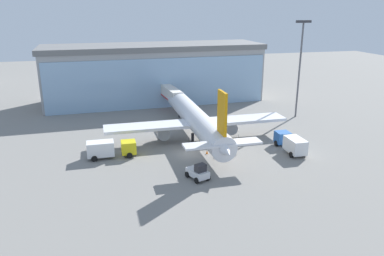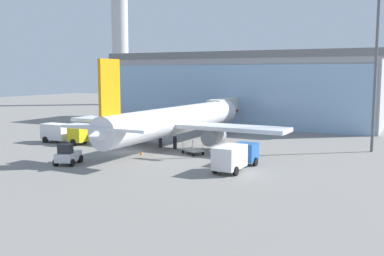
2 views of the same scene
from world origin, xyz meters
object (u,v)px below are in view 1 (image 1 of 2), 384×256
object	(u,v)px
apron_light_mast	(300,62)
baggage_cart	(231,141)
airplane	(196,120)
catering_truck	(110,148)
fuel_truck	(291,143)
safety_cone_wingtip	(109,141)
safety_cone_nose	(207,152)
jet_bridge	(168,92)
pushback_tug	(198,172)

from	to	relation	value
apron_light_mast	baggage_cart	distance (m)	24.99
airplane	catering_truck	bearing A→B (deg)	109.43
catering_truck	fuel_truck	bearing A→B (deg)	-9.40
apron_light_mast	catering_truck	bearing A→B (deg)	-160.96
apron_light_mast	airplane	distance (m)	26.40
fuel_truck	safety_cone_wingtip	distance (m)	30.11
safety_cone_nose	safety_cone_wingtip	size ratio (longest dim) A/B	1.00
jet_bridge	baggage_cart	xyz separation A→B (m)	(6.09, -23.91, -3.61)
pushback_tug	jet_bridge	bearing A→B (deg)	-24.21
apron_light_mast	airplane	size ratio (longest dim) A/B	0.56
apron_light_mast	safety_cone_wingtip	xyz separation A→B (m)	(-38.70, -6.59, -11.26)
baggage_cart	pushback_tug	xyz separation A→B (m)	(-8.93, -11.77, 0.47)
jet_bridge	safety_cone_wingtip	distance (m)	23.21
fuel_truck	apron_light_mast	bearing A→B (deg)	-30.80
baggage_cart	catering_truck	bearing A→B (deg)	-148.41
apron_light_mast	jet_bridge	bearing A→B (deg)	154.88
airplane	safety_cone_nose	distance (m)	8.19
catering_truck	airplane	bearing A→B (deg)	19.41
baggage_cart	safety_cone_nose	distance (m)	6.21
airplane	safety_cone_wingtip	distance (m)	15.30
apron_light_mast	pushback_tug	world-z (taller)	apron_light_mast
jet_bridge	safety_cone_nose	world-z (taller)	jet_bridge
jet_bridge	catering_truck	bearing A→B (deg)	146.03
baggage_cart	apron_light_mast	bearing A→B (deg)	61.41
jet_bridge	apron_light_mast	xyz separation A→B (m)	(24.88, -11.66, 7.42)
catering_truck	jet_bridge	bearing A→B (deg)	60.71
airplane	safety_cone_nose	bearing A→B (deg)	178.22
fuel_truck	baggage_cart	size ratio (longest dim) A/B	2.27
airplane	baggage_cart	world-z (taller)	airplane
safety_cone_nose	pushback_tug	bearing A→B (deg)	-113.85
fuel_truck	jet_bridge	bearing A→B (deg)	25.77
pushback_tug	safety_cone_nose	world-z (taller)	pushback_tug
pushback_tug	safety_cone_nose	xyz separation A→B (m)	(3.72, 8.41, -0.70)
airplane	fuel_truck	world-z (taller)	airplane
airplane	catering_truck	xyz separation A→B (m)	(-15.01, -5.35, -1.92)
baggage_cart	safety_cone_nose	size ratio (longest dim) A/B	5.86
apron_light_mast	safety_cone_nose	size ratio (longest dim) A/B	35.52
catering_truck	safety_cone_wingtip	world-z (taller)	catering_truck
catering_truck	pushback_tug	world-z (taller)	catering_truck
fuel_truck	safety_cone_nose	xyz separation A→B (m)	(-13.17, 2.30, -1.19)
pushback_tug	safety_cone_wingtip	xyz separation A→B (m)	(-10.99, 17.43, -0.70)
jet_bridge	safety_cone_wingtip	size ratio (longest dim) A/B	26.03
apron_light_mast	fuel_truck	xyz separation A→B (m)	(-10.82, -17.91, -10.06)
safety_cone_wingtip	fuel_truck	bearing A→B (deg)	-22.10
airplane	apron_light_mast	bearing A→B (deg)	-71.55
jet_bridge	safety_cone_wingtip	bearing A→B (deg)	137.95
jet_bridge	apron_light_mast	bearing A→B (deg)	-120.03
apron_light_mast	airplane	bearing A→B (deg)	-161.34
safety_cone_wingtip	airplane	bearing A→B (deg)	-5.54
apron_light_mast	pushback_tug	distance (m)	38.16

